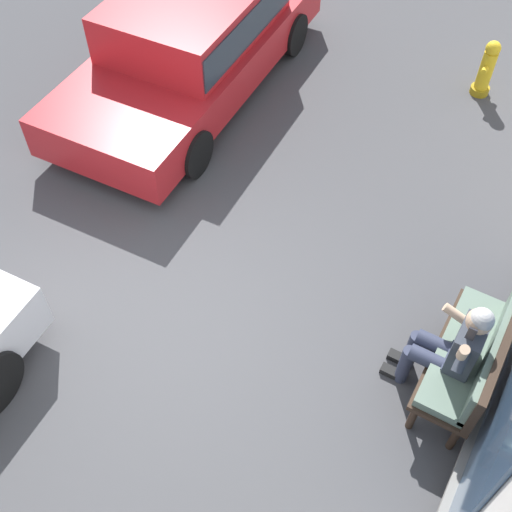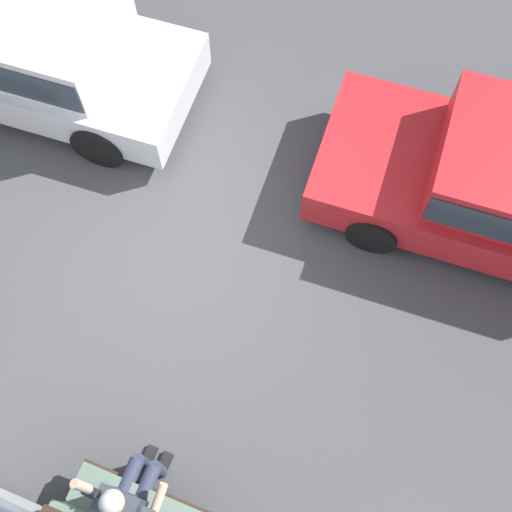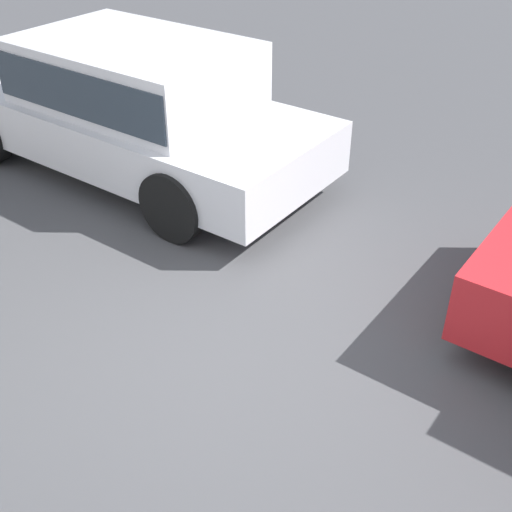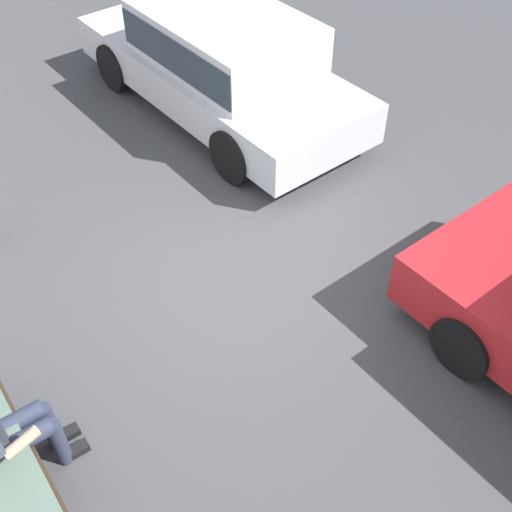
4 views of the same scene
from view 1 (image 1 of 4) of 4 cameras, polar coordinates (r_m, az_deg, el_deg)
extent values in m
plane|color=#424244|center=(6.71, -8.30, -5.96)|extent=(60.00, 60.00, 0.00)
cube|color=gray|center=(6.46, 20.27, -11.01)|extent=(3.60, 0.12, 0.10)
cylinder|color=#332319|center=(6.10, 17.25, -15.12)|extent=(0.07, 0.07, 0.42)
cylinder|color=#332319|center=(6.79, 20.69, -6.11)|extent=(0.07, 0.07, 0.42)
cylinder|color=#332319|center=(6.09, 13.77, -13.67)|extent=(0.07, 0.07, 0.42)
cylinder|color=#332319|center=(6.78, 17.65, -4.82)|extent=(0.07, 0.07, 0.42)
cube|color=#332319|center=(6.22, 17.98, -8.64)|extent=(1.44, 0.55, 0.06)
cube|color=slate|center=(6.15, 18.17, -8.27)|extent=(1.38, 0.49, 0.10)
cube|color=#332319|center=(5.98, 20.79, -8.05)|extent=(1.44, 0.07, 0.55)
cube|color=slate|center=(5.97, 20.26, -7.83)|extent=(1.38, 0.06, 0.47)
cylinder|color=#2D3347|center=(6.02, 15.38, -8.99)|extent=(0.15, 0.42, 0.15)
cylinder|color=#2D3347|center=(6.25, 13.08, -9.41)|extent=(0.12, 0.12, 0.53)
cube|color=black|center=(6.45, 12.06, -10.10)|extent=(0.10, 0.24, 0.07)
cylinder|color=#2D3347|center=(6.12, 15.96, -7.69)|extent=(0.15, 0.42, 0.15)
cylinder|color=#2D3347|center=(6.35, 13.68, -8.15)|extent=(0.12, 0.12, 0.53)
cube|color=black|center=(6.54, 12.66, -8.87)|extent=(0.10, 0.24, 0.07)
cube|color=#2D3347|center=(6.07, 17.51, -9.12)|extent=(0.34, 0.24, 0.14)
cube|color=#333842|center=(5.84, 18.17, -7.76)|extent=(0.38, 0.22, 0.56)
sphere|color=tan|center=(5.50, 19.25, -5.52)|extent=(0.22, 0.22, 0.22)
sphere|color=#B7B2AD|center=(5.47, 19.44, -5.36)|extent=(0.20, 0.20, 0.20)
cylinder|color=#333842|center=(5.89, 18.97, -5.35)|extent=(0.20, 0.10, 0.28)
cylinder|color=tan|center=(6.02, 17.41, -5.03)|extent=(0.08, 0.27, 0.17)
cylinder|color=#333842|center=(5.56, 17.86, -8.70)|extent=(0.25, 0.10, 0.22)
cylinder|color=tan|center=(5.36, 17.92, -8.18)|extent=(0.16, 0.08, 0.25)
cube|color=#232328|center=(5.43, 18.58, -6.59)|extent=(0.02, 0.07, 0.15)
cube|color=red|center=(9.07, -5.87, 17.12)|extent=(4.66, 2.08, 0.54)
cube|color=red|center=(8.88, -5.55, 20.83)|extent=(2.46, 1.75, 0.63)
cube|color=#28333D|center=(8.88, -5.55, 20.83)|extent=(2.41, 1.78, 0.44)
cylinder|color=black|center=(7.88, -5.46, 9.06)|extent=(0.61, 0.21, 0.60)
cylinder|color=black|center=(8.76, -15.72, 12.35)|extent=(0.61, 0.21, 0.60)
cylinder|color=black|center=(9.86, 3.37, 19.07)|extent=(0.61, 0.21, 0.60)
cylinder|color=black|center=(10.59, -6.01, 21.36)|extent=(0.61, 0.21, 0.60)
cylinder|color=olive|center=(9.71, 19.25, 13.77)|extent=(0.26, 0.26, 0.10)
cylinder|color=gold|center=(9.53, 19.77, 15.29)|extent=(0.19, 0.19, 0.55)
sphere|color=gold|center=(9.35, 20.34, 16.91)|extent=(0.20, 0.20, 0.20)
cylinder|color=gold|center=(9.60, 20.16, 16.08)|extent=(0.10, 0.08, 0.08)
cylinder|color=gold|center=(9.37, 19.66, 15.28)|extent=(0.10, 0.08, 0.08)
camera|label=2|loc=(4.76, 59.14, 56.22)|focal=45.00mm
camera|label=3|loc=(5.45, 28.40, 19.75)|focal=45.00mm
camera|label=4|loc=(6.44, 38.21, 36.84)|focal=45.00mm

